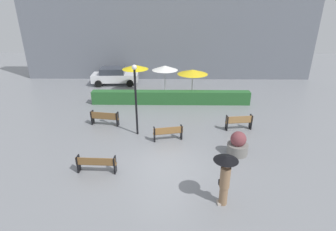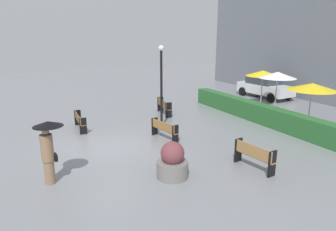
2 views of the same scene
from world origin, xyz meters
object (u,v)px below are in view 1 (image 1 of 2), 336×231
bench_far_left (105,117)px  lamp_post (136,93)px  patio_umbrella_yellow (135,67)px  patio_umbrella_yellow_far (193,72)px  bench_mid_center (168,132)px  bench_far_right (239,121)px  parked_car (115,76)px  pedestrian_with_umbrella (225,175)px  planter_pot (238,145)px  patio_umbrella_white (165,68)px  bench_near_left (96,163)px

bench_far_left → lamp_post: (2.19, -1.19, 1.98)m
bench_far_left → patio_umbrella_yellow: 6.83m
patio_umbrella_yellow_far → patio_umbrella_yellow: bearing=165.2°
bench_mid_center → patio_umbrella_yellow_far: (1.82, 7.22, 1.64)m
bench_far_left → bench_far_right: 8.28m
parked_car → bench_mid_center: bearing=-64.9°
bench_far_right → bench_mid_center: (-4.27, -1.42, -0.04)m
pedestrian_with_umbrella → bench_far_right: bearing=72.1°
bench_far_left → planter_pot: (7.54, -3.35, 0.00)m
pedestrian_with_umbrella → planter_pot: size_ratio=1.65×
bench_mid_center → pedestrian_with_umbrella: size_ratio=0.82×
lamp_post → patio_umbrella_yellow_far: (3.63, 6.47, -0.38)m
bench_mid_center → patio_umbrella_white: (-0.34, 7.11, 1.97)m
bench_far_right → lamp_post: bearing=-173.7°
parked_car → patio_umbrella_white: bearing=-38.8°
bench_near_left → patio_umbrella_yellow: patio_umbrella_yellow is taller
patio_umbrella_white → pedestrian_with_umbrella: bearing=-78.3°
parked_car → bench_far_left: bearing=-82.9°
bench_near_left → pedestrian_with_umbrella: pedestrian_with_umbrella is taller
bench_mid_center → bench_far_left: bearing=154.2°
bench_mid_center → planter_pot: (3.55, -1.42, 0.04)m
bench_far_right → pedestrian_with_umbrella: (-2.09, -6.48, 0.76)m
bench_far_left → bench_mid_center: bench_far_left is taller
bench_mid_center → pedestrian_with_umbrella: bearing=-66.8°
lamp_post → bench_mid_center: bearing=-22.5°
bench_near_left → bench_mid_center: bearing=44.4°
patio_umbrella_yellow → bench_far_right: bearing=-44.8°
bench_near_left → patio_umbrella_yellow_far: (5.02, 10.35, 1.64)m
lamp_post → patio_umbrella_white: 6.53m
bench_mid_center → bench_far_right: bearing=18.4°
planter_pot → patio_umbrella_yellow: 11.86m
patio_umbrella_yellow → patio_umbrella_white: 2.83m
parked_car → pedestrian_with_umbrella: bearing=-65.5°
patio_umbrella_yellow → parked_car: bearing=132.6°
bench_far_left → patio_umbrella_white: bearing=54.8°
bench_mid_center → lamp_post: (-1.81, 0.75, 2.01)m
bench_far_left → patio_umbrella_white: (3.66, 5.18, 1.94)m
planter_pot → patio_umbrella_white: (-3.88, 8.53, 1.93)m
bench_mid_center → pedestrian_with_umbrella: (2.17, -5.06, 0.80)m
bench_far_right → parked_car: bearing=134.6°
bench_near_left → patio_umbrella_yellow_far: 11.62m
bench_far_right → parked_car: parked_car is taller
bench_near_left → patio_umbrella_white: 10.81m
bench_near_left → parked_car: 14.22m
bench_far_right → patio_umbrella_yellow_far: bearing=112.9°
pedestrian_with_umbrella → patio_umbrella_white: (-2.51, 12.17, 1.16)m
bench_mid_center → lamp_post: bearing=157.5°
bench_far_right → lamp_post: lamp_post is taller
pedestrian_with_umbrella → patio_umbrella_yellow: bearing=110.3°
planter_pot → patio_umbrella_yellow_far: patio_umbrella_yellow_far is taller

